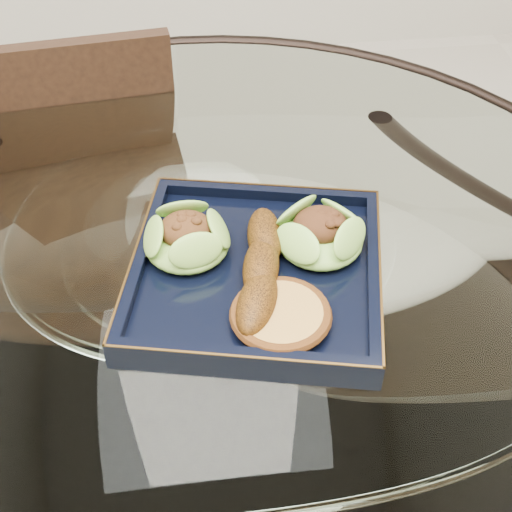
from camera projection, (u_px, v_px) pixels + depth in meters
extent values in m
cylinder|color=white|center=(203.00, 265.00, 0.82)|extent=(1.10, 1.10, 0.01)
torus|color=black|center=(203.00, 265.00, 0.82)|extent=(1.13, 1.13, 0.02)
cylinder|color=black|center=(355.00, 296.00, 1.31)|extent=(0.04, 0.04, 0.75)
cylinder|color=black|center=(45.00, 324.00, 1.26)|extent=(0.04, 0.04, 0.75)
cube|color=#321D10|center=(102.00, 333.00, 1.20)|extent=(0.41, 0.41, 0.04)
cube|color=#321D10|center=(71.00, 161.00, 1.15)|extent=(0.35, 0.07, 0.40)
cylinder|color=#321D10|center=(34.00, 503.00, 1.20)|extent=(0.03, 0.03, 0.40)
cylinder|color=#321D10|center=(218.00, 463.00, 1.26)|extent=(0.03, 0.03, 0.40)
cylinder|color=#321D10|center=(31.00, 360.00, 1.43)|extent=(0.03, 0.03, 0.40)
cylinder|color=#321D10|center=(187.00, 331.00, 1.48)|extent=(0.03, 0.03, 0.40)
cube|color=black|center=(256.00, 276.00, 0.79)|extent=(0.32, 0.32, 0.02)
ellipsoid|color=#59A12F|center=(187.00, 240.00, 0.79)|extent=(0.12, 0.12, 0.03)
ellipsoid|color=#54912A|center=(320.00, 236.00, 0.79)|extent=(0.12, 0.12, 0.03)
ellipsoid|color=#5E3309|center=(261.00, 268.00, 0.76)|extent=(0.08, 0.19, 0.03)
cylinder|color=#C48D41|center=(281.00, 316.00, 0.72)|extent=(0.11, 0.11, 0.02)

